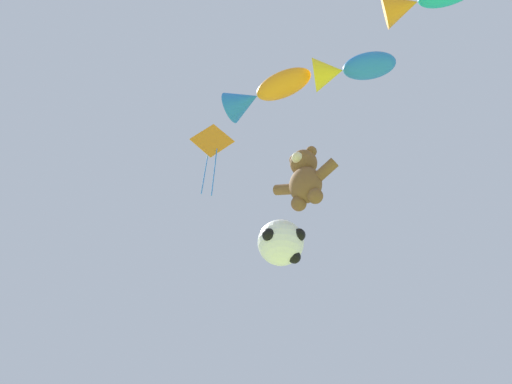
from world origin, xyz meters
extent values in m
ellipsoid|color=brown|center=(1.74, 7.44, 9.03)|extent=(0.76, 0.65, 0.93)
sphere|color=brown|center=(1.74, 7.44, 9.72)|extent=(0.64, 0.64, 0.64)
sphere|color=beige|center=(1.74, 7.17, 9.67)|extent=(0.27, 0.27, 0.27)
sphere|color=brown|center=(1.51, 7.44, 9.97)|extent=(0.26, 0.26, 0.26)
cylinder|color=brown|center=(1.19, 7.44, 9.19)|extent=(0.55, 0.25, 0.43)
sphere|color=brown|center=(1.53, 7.44, 8.59)|extent=(0.34, 0.34, 0.34)
sphere|color=brown|center=(1.97, 7.44, 9.97)|extent=(0.26, 0.26, 0.26)
cylinder|color=brown|center=(2.29, 7.44, 9.19)|extent=(0.55, 0.25, 0.43)
sphere|color=brown|center=(1.95, 7.44, 8.59)|extent=(0.34, 0.34, 0.34)
sphere|color=white|center=(0.98, 7.52, 7.83)|extent=(1.00, 1.00, 1.00)
sphere|color=black|center=(1.43, 7.52, 7.83)|extent=(0.28, 0.28, 0.28)
sphere|color=black|center=(0.88, 7.82, 8.15)|extent=(0.28, 0.28, 0.28)
sphere|color=black|center=(0.98, 7.06, 7.75)|extent=(0.28, 0.28, 0.28)
sphere|color=black|center=(1.19, 7.67, 7.45)|extent=(0.28, 0.28, 0.28)
ellipsoid|color=orange|center=(2.19, 6.00, 10.80)|extent=(1.40, 0.78, 0.52)
cone|color=blue|center=(1.17, 5.86, 10.80)|extent=(0.83, 0.85, 0.76)
sphere|color=black|center=(2.61, 6.06, 10.93)|extent=(0.13, 0.13, 0.13)
ellipsoid|color=blue|center=(3.97, 6.69, 10.79)|extent=(1.29, 1.03, 0.52)
cone|color=yellow|center=(3.16, 6.32, 10.79)|extent=(0.89, 0.96, 0.77)
sphere|color=black|center=(4.30, 6.84, 10.93)|extent=(0.13, 0.13, 0.13)
cone|color=orange|center=(5.04, 6.40, 11.72)|extent=(0.88, 0.91, 0.75)
cube|color=orange|center=(-1.91, 8.16, 13.57)|extent=(1.14, 0.96, 1.47)
cylinder|color=blue|center=(-2.10, 8.16, 12.20)|extent=(0.03, 0.16, 1.81)
cylinder|color=blue|center=(-1.72, 8.18, 12.08)|extent=(0.03, 0.11, 2.04)
camera|label=1|loc=(5.60, 0.26, 1.47)|focal=35.00mm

